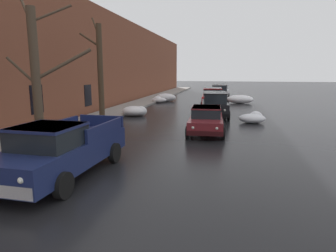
% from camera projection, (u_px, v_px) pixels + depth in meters
% --- Properties ---
extents(left_sidewalk_slab, '(2.71, 80.00, 0.15)m').
position_uv_depth(left_sidewalk_slab, '(97.00, 118.00, 20.58)').
color(left_sidewalk_slab, gray).
rests_on(left_sidewalk_slab, ground).
extents(brick_townhouse_facade, '(0.63, 80.00, 8.49)m').
position_uv_depth(brick_townhouse_facade, '(69.00, 57.00, 20.18)').
color(brick_townhouse_facade, brown).
rests_on(brick_townhouse_facade, ground).
extents(snow_bank_near_corner_left, '(2.23, 1.27, 0.88)m').
position_uv_depth(snow_bank_near_corner_left, '(165.00, 98.00, 32.71)').
color(snow_bank_near_corner_left, white).
rests_on(snow_bank_near_corner_left, ground).
extents(snow_bank_along_left_kerb, '(1.70, 1.19, 0.74)m').
position_uv_depth(snow_bank_along_left_kerb, '(253.00, 118.00, 19.12)').
color(snow_bank_along_left_kerb, white).
rests_on(snow_bank_along_left_kerb, ground).
extents(snow_bank_mid_block_left, '(1.60, 0.94, 0.71)m').
position_uv_depth(snow_bank_mid_block_left, '(159.00, 100.00, 31.38)').
color(snow_bank_mid_block_left, white).
rests_on(snow_bank_mid_block_left, ground).
extents(snow_bank_near_corner_right, '(2.75, 1.48, 0.86)m').
position_uv_depth(snow_bank_near_corner_right, '(240.00, 99.00, 30.71)').
color(snow_bank_near_corner_right, white).
rests_on(snow_bank_near_corner_right, ground).
extents(snow_bank_along_right_kerb, '(1.90, 1.46, 0.74)m').
position_uv_depth(snow_bank_along_right_kerb, '(135.00, 111.00, 22.12)').
color(snow_bank_along_right_kerb, white).
rests_on(snow_bank_along_right_kerb, ground).
extents(bare_tree_second_along_sidewalk, '(3.31, 1.61, 6.63)m').
position_uv_depth(bare_tree_second_along_sidewalk, '(37.00, 76.00, 12.13)').
color(bare_tree_second_along_sidewalk, '#4C3D2D').
rests_on(bare_tree_second_along_sidewalk, ground).
extents(bare_tree_mid_block, '(1.59, 1.34, 6.60)m').
position_uv_depth(bare_tree_mid_block, '(100.00, 73.00, 18.13)').
color(bare_tree_mid_block, '#423323').
rests_on(bare_tree_mid_block, ground).
extents(pickup_truck_darkblue_approaching_near_lane, '(2.33, 5.50, 1.76)m').
position_uv_depth(pickup_truck_darkblue_approaching_near_lane, '(62.00, 149.00, 9.28)').
color(pickup_truck_darkblue_approaching_near_lane, navy).
rests_on(pickup_truck_darkblue_approaching_near_lane, ground).
extents(sedan_maroon_parked_kerbside_close, '(2.10, 4.29, 1.42)m').
position_uv_depth(sedan_maroon_parked_kerbside_close, '(206.00, 119.00, 15.87)').
color(sedan_maroon_parked_kerbside_close, maroon).
rests_on(sedan_maroon_parked_kerbside_close, ground).
extents(suv_black_parked_kerbside_mid, '(2.27, 4.53, 1.82)m').
position_uv_depth(suv_black_parked_kerbside_mid, '(215.00, 104.00, 21.28)').
color(suv_black_parked_kerbside_mid, black).
rests_on(suv_black_parked_kerbside_mid, ground).
extents(suv_red_parked_far_down_block, '(2.21, 4.52, 1.82)m').
position_uv_depth(suv_red_parked_far_down_block, '(213.00, 97.00, 26.98)').
color(suv_red_parked_far_down_block, red).
rests_on(suv_red_parked_far_down_block, ground).
extents(suv_silver_queued_behind_truck, '(2.14, 4.78, 1.82)m').
position_uv_depth(suv_silver_queued_behind_truck, '(220.00, 91.00, 34.21)').
color(suv_silver_queued_behind_truck, '#B7B7BC').
rests_on(suv_silver_queued_behind_truck, ground).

